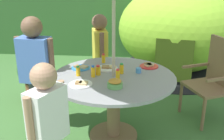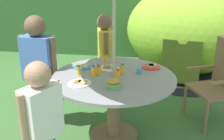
{
  "view_description": "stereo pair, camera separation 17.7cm",
  "coord_description": "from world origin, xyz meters",
  "px_view_note": "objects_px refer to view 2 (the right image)",
  "views": [
    {
      "loc": [
        0.2,
        -2.68,
        1.83
      ],
      "look_at": [
        -0.01,
        -0.05,
        0.84
      ],
      "focal_mm": 42.98,
      "sensor_mm": 36.0,
      "label": 1
    },
    {
      "loc": [
        0.38,
        -2.66,
        1.83
      ],
      "look_at": [
        -0.01,
        -0.05,
        0.84
      ],
      "focal_mm": 42.98,
      "sensor_mm": 36.0,
      "label": 2
    }
  ],
  "objects_px": {
    "child_in_blue_shirt": "(38,59)",
    "juice_bottle_mid_right": "(99,70)",
    "plate_near_right": "(80,83)",
    "plate_far_left": "(83,67)",
    "juice_bottle_back_edge": "(106,58)",
    "child_in_white_shirt": "(42,113)",
    "juice_bottle_near_left": "(117,75)",
    "juice_bottle_far_right": "(79,70)",
    "dome_tent": "(186,31)",
    "juice_bottle_center_back": "(122,69)",
    "child_in_yellow_shirt": "(105,47)",
    "plate_front_edge": "(151,67)",
    "potted_plant": "(41,71)",
    "cup_near": "(139,71)",
    "juice_bottle_center_front": "(93,71)",
    "garden_table": "(114,91)",
    "wooden_chair": "(220,79)",
    "plate_mid_left": "(109,68)",
    "snack_bowl": "(113,84)"
  },
  "relations": [
    {
      "from": "juice_bottle_far_right",
      "to": "juice_bottle_mid_right",
      "type": "relative_size",
      "value": 1.02
    },
    {
      "from": "child_in_white_shirt",
      "to": "plate_near_right",
      "type": "distance_m",
      "value": 0.63
    },
    {
      "from": "child_in_white_shirt",
      "to": "juice_bottle_back_edge",
      "type": "distance_m",
      "value": 1.35
    },
    {
      "from": "juice_bottle_center_front",
      "to": "juice_bottle_back_edge",
      "type": "height_order",
      "value": "juice_bottle_center_front"
    },
    {
      "from": "plate_near_right",
      "to": "plate_far_left",
      "type": "xyz_separation_m",
      "value": [
        -0.09,
        0.47,
        0.0
      ]
    },
    {
      "from": "plate_near_right",
      "to": "cup_near",
      "type": "xyz_separation_m",
      "value": [
        0.57,
        0.38,
        0.02
      ]
    },
    {
      "from": "juice_bottle_center_back",
      "to": "cup_near",
      "type": "bearing_deg",
      "value": 11.75
    },
    {
      "from": "potted_plant",
      "to": "child_in_white_shirt",
      "type": "height_order",
      "value": "child_in_white_shirt"
    },
    {
      "from": "plate_near_right",
      "to": "juice_bottle_mid_right",
      "type": "relative_size",
      "value": 2.12
    },
    {
      "from": "wooden_chair",
      "to": "potted_plant",
      "type": "distance_m",
      "value": 2.51
    },
    {
      "from": "snack_bowl",
      "to": "juice_bottle_near_left",
      "type": "distance_m",
      "value": 0.2
    },
    {
      "from": "child_in_blue_shirt",
      "to": "juice_bottle_center_back",
      "type": "bearing_deg",
      "value": 5.16
    },
    {
      "from": "garden_table",
      "to": "plate_near_right",
      "type": "relative_size",
      "value": 5.7
    },
    {
      "from": "child_in_blue_shirt",
      "to": "juice_bottle_mid_right",
      "type": "distance_m",
      "value": 0.74
    },
    {
      "from": "plate_front_edge",
      "to": "juice_bottle_center_front",
      "type": "height_order",
      "value": "juice_bottle_center_front"
    },
    {
      "from": "wooden_chair",
      "to": "plate_mid_left",
      "type": "distance_m",
      "value": 1.37
    },
    {
      "from": "juice_bottle_near_left",
      "to": "juice_bottle_back_edge",
      "type": "bearing_deg",
      "value": 111.31
    },
    {
      "from": "potted_plant",
      "to": "juice_bottle_near_left",
      "type": "distance_m",
      "value": 1.69
    },
    {
      "from": "juice_bottle_near_left",
      "to": "juice_bottle_center_back",
      "type": "relative_size",
      "value": 1.0
    },
    {
      "from": "child_in_blue_shirt",
      "to": "juice_bottle_mid_right",
      "type": "bearing_deg",
      "value": -0.34
    },
    {
      "from": "child_in_yellow_shirt",
      "to": "juice_bottle_back_edge",
      "type": "relative_size",
      "value": 11.08
    },
    {
      "from": "dome_tent",
      "to": "child_in_white_shirt",
      "type": "height_order",
      "value": "dome_tent"
    },
    {
      "from": "child_in_white_shirt",
      "to": "plate_near_right",
      "type": "relative_size",
      "value": 5.1
    },
    {
      "from": "child_in_white_shirt",
      "to": "juice_bottle_far_right",
      "type": "distance_m",
      "value": 0.86
    },
    {
      "from": "juice_bottle_mid_right",
      "to": "wooden_chair",
      "type": "bearing_deg",
      "value": 20.58
    },
    {
      "from": "child_in_white_shirt",
      "to": "juice_bottle_center_back",
      "type": "height_order",
      "value": "child_in_white_shirt"
    },
    {
      "from": "plate_far_left",
      "to": "juice_bottle_near_left",
      "type": "relative_size",
      "value": 1.83
    },
    {
      "from": "juice_bottle_near_left",
      "to": "juice_bottle_far_right",
      "type": "distance_m",
      "value": 0.44
    },
    {
      "from": "snack_bowl",
      "to": "juice_bottle_back_edge",
      "type": "relative_size",
      "value": 1.32
    },
    {
      "from": "garden_table",
      "to": "plate_far_left",
      "type": "height_order",
      "value": "plate_far_left"
    },
    {
      "from": "child_in_blue_shirt",
      "to": "juice_bottle_mid_right",
      "type": "relative_size",
      "value": 12.39
    },
    {
      "from": "child_in_blue_shirt",
      "to": "plate_near_right",
      "type": "distance_m",
      "value": 0.72
    },
    {
      "from": "wooden_chair",
      "to": "juice_bottle_center_back",
      "type": "relative_size",
      "value": 8.8
    },
    {
      "from": "juice_bottle_far_right",
      "to": "potted_plant",
      "type": "bearing_deg",
      "value": 132.66
    },
    {
      "from": "child_in_blue_shirt",
      "to": "juice_bottle_center_front",
      "type": "xyz_separation_m",
      "value": [
        0.68,
        -0.17,
        -0.05
      ]
    },
    {
      "from": "child_in_yellow_shirt",
      "to": "child_in_blue_shirt",
      "type": "relative_size",
      "value": 0.93
    },
    {
      "from": "juice_bottle_back_edge",
      "to": "plate_front_edge",
      "type": "bearing_deg",
      "value": -10.36
    },
    {
      "from": "child_in_yellow_shirt",
      "to": "plate_mid_left",
      "type": "bearing_deg",
      "value": -1.79
    },
    {
      "from": "dome_tent",
      "to": "juice_bottle_center_front",
      "type": "height_order",
      "value": "dome_tent"
    },
    {
      "from": "dome_tent",
      "to": "juice_bottle_center_back",
      "type": "distance_m",
      "value": 2.39
    },
    {
      "from": "child_in_white_shirt",
      "to": "juice_bottle_center_back",
      "type": "xyz_separation_m",
      "value": [
        0.54,
        0.96,
        0.05
      ]
    },
    {
      "from": "plate_far_left",
      "to": "juice_bottle_near_left",
      "type": "distance_m",
      "value": 0.55
    },
    {
      "from": "plate_near_right",
      "to": "juice_bottle_center_back",
      "type": "height_order",
      "value": "juice_bottle_center_back"
    },
    {
      "from": "juice_bottle_back_edge",
      "to": "child_in_white_shirt",
      "type": "bearing_deg",
      "value": -102.75
    },
    {
      "from": "garden_table",
      "to": "child_in_white_shirt",
      "type": "height_order",
      "value": "child_in_white_shirt"
    },
    {
      "from": "wooden_chair",
      "to": "plate_far_left",
      "type": "bearing_deg",
      "value": -102.05
    },
    {
      "from": "juice_bottle_center_back",
      "to": "plate_front_edge",
      "type": "bearing_deg",
      "value": 38.69
    },
    {
      "from": "juice_bottle_center_back",
      "to": "juice_bottle_mid_right",
      "type": "distance_m",
      "value": 0.26
    },
    {
      "from": "juice_bottle_mid_right",
      "to": "plate_near_right",
      "type": "bearing_deg",
      "value": -115.53
    },
    {
      "from": "plate_far_left",
      "to": "plate_mid_left",
      "type": "bearing_deg",
      "value": 1.65
    }
  ]
}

